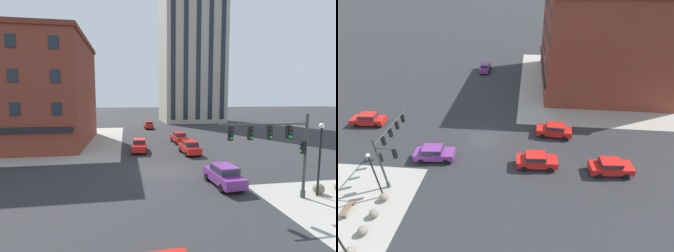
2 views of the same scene
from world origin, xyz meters
TOP-DOWN VIEW (x-y plane):
  - ground_plane at (0.00, 0.00)m, footprint 320.00×320.00m
  - sidewalk_far_corner at (-20.00, 20.00)m, footprint 32.00×32.00m
  - traffic_signal_main at (7.15, -7.79)m, footprint 6.45×2.09m
  - bollard_sphere_curb_a at (10.39, -7.53)m, footprint 0.79×0.79m
  - street_lamp_corner_near at (10.00, -7.87)m, footprint 0.36×0.36m
  - car_main_northbound_near at (4.25, -4.76)m, footprint 2.14×4.52m
  - car_main_southbound_near at (-1.64, 8.97)m, footprint 2.17×4.53m
  - car_cross_westbound at (4.42, 6.60)m, footprint 2.06×4.48m
  - car_parked_curb at (4.75, 14.32)m, footprint 2.13×4.52m
  - car_main_mid at (1.75, 32.94)m, footprint 1.95×4.43m
  - storefront_block_near_corner at (-20.23, 17.70)m, footprint 22.92×19.84m
  - residential_tower_skyline_right at (15.61, 49.19)m, footprint 17.07×16.23m

SIDE VIEW (x-z plane):
  - ground_plane at x=0.00m, z-range 0.00..0.00m
  - sidewalk_far_corner at x=-20.00m, z-range -0.01..0.01m
  - bollard_sphere_curb_a at x=10.39m, z-range 0.00..0.79m
  - car_main_northbound_near at x=4.25m, z-range 0.08..1.76m
  - car_main_southbound_near at x=-1.64m, z-range 0.08..1.76m
  - car_cross_westbound at x=4.42m, z-range 0.08..1.76m
  - car_parked_curb at x=4.75m, z-range 0.08..1.76m
  - car_main_mid at x=1.75m, z-range 0.08..1.76m
  - street_lamp_corner_near at x=10.00m, z-range 0.68..5.90m
  - traffic_signal_main at x=7.15m, z-range 0.97..6.85m
  - storefront_block_near_corner at x=-20.23m, z-range 0.01..15.71m
  - residential_tower_skyline_right at x=15.61m, z-range 0.02..61.78m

